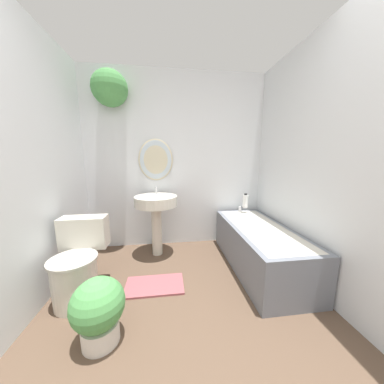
{
  "coord_description": "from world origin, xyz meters",
  "views": [
    {
      "loc": [
        -0.15,
        -0.29,
        1.25
      ],
      "look_at": [
        0.09,
        1.51,
        0.93
      ],
      "focal_mm": 18.0,
      "sensor_mm": 36.0,
      "label": 1
    }
  ],
  "objects_px": {
    "pedestal_sink": "(156,208)",
    "potted_plant": "(99,309)",
    "toilet": "(78,265)",
    "shampoo_bottle": "(245,201)",
    "bathtub": "(259,246)"
  },
  "relations": [
    {
      "from": "bathtub",
      "to": "toilet",
      "type": "bearing_deg",
      "value": -172.08
    },
    {
      "from": "shampoo_bottle",
      "to": "potted_plant",
      "type": "height_order",
      "value": "shampoo_bottle"
    },
    {
      "from": "pedestal_sink",
      "to": "shampoo_bottle",
      "type": "xyz_separation_m",
      "value": [
        1.24,
        0.12,
        0.03
      ]
    },
    {
      "from": "potted_plant",
      "to": "toilet",
      "type": "bearing_deg",
      "value": 123.65
    },
    {
      "from": "pedestal_sink",
      "to": "potted_plant",
      "type": "xyz_separation_m",
      "value": [
        -0.33,
        -1.21,
        -0.37
      ]
    },
    {
      "from": "pedestal_sink",
      "to": "potted_plant",
      "type": "distance_m",
      "value": 1.31
    },
    {
      "from": "toilet",
      "to": "shampoo_bottle",
      "type": "relative_size",
      "value": 3.48
    },
    {
      "from": "bathtub",
      "to": "potted_plant",
      "type": "relative_size",
      "value": 3.07
    },
    {
      "from": "bathtub",
      "to": "shampoo_bottle",
      "type": "distance_m",
      "value": 0.71
    },
    {
      "from": "pedestal_sink",
      "to": "potted_plant",
      "type": "bearing_deg",
      "value": -105.24
    },
    {
      "from": "bathtub",
      "to": "shampoo_bottle",
      "type": "relative_size",
      "value": 7.16
    },
    {
      "from": "shampoo_bottle",
      "to": "pedestal_sink",
      "type": "bearing_deg",
      "value": -174.54
    },
    {
      "from": "pedestal_sink",
      "to": "shampoo_bottle",
      "type": "relative_size",
      "value": 4.38
    },
    {
      "from": "pedestal_sink",
      "to": "potted_plant",
      "type": "relative_size",
      "value": 1.88
    },
    {
      "from": "potted_plant",
      "to": "pedestal_sink",
      "type": "bearing_deg",
      "value": 74.76
    }
  ]
}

